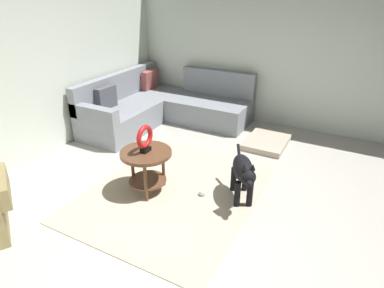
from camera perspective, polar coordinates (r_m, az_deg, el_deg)
The scene contains 10 objects.
ground_plane at distance 3.67m, azimuth 5.11°, elevation -13.18°, with size 6.00×6.00×0.10m, color #B7B2A8.
wall_back at distance 4.87m, azimuth -28.56°, elevation 12.16°, with size 6.00×0.12×2.70m, color silver.
wall_right at distance 5.76m, azimuth 17.83°, elevation 15.74°, with size 0.12×6.00×2.70m, color silver.
area_rug at distance 4.00m, azimuth -3.32°, elevation -8.41°, with size 2.30×1.90×0.01m, color #BCAD93.
sectional_couch at distance 5.90m, azimuth -5.24°, elevation 6.39°, with size 2.20×2.25×0.88m.
side_table at distance 3.85m, azimuth -7.96°, elevation -2.92°, with size 0.60×0.60×0.54m.
torus_sculpture at distance 3.72m, azimuth -8.24°, elevation 1.05°, with size 0.28×0.08×0.33m.
dog_bed_mat at distance 5.26m, azimuth 12.93°, elevation 0.37°, with size 0.80×0.60×0.09m, color #B2A38E.
dog at distance 3.71m, azimuth 8.94°, elevation -4.90°, with size 0.77×0.47×0.63m.
dog_toy_ball at distance 3.92m, azimuth 1.86°, elevation -8.53°, with size 0.08×0.08×0.08m, color silver.
Camera 1 is at (-2.65, -1.05, 2.27)m, focal length 30.54 mm.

